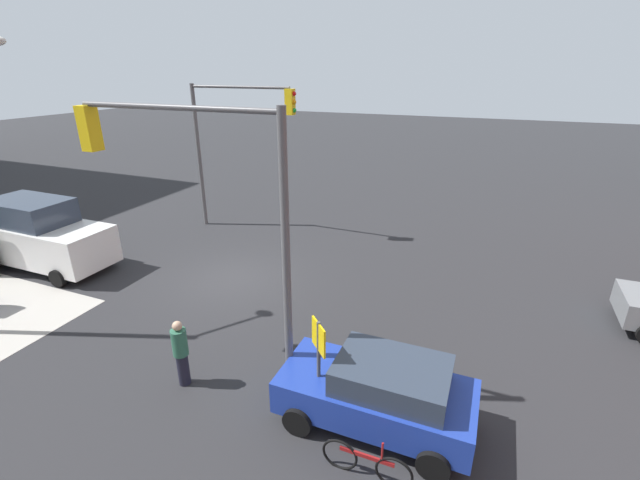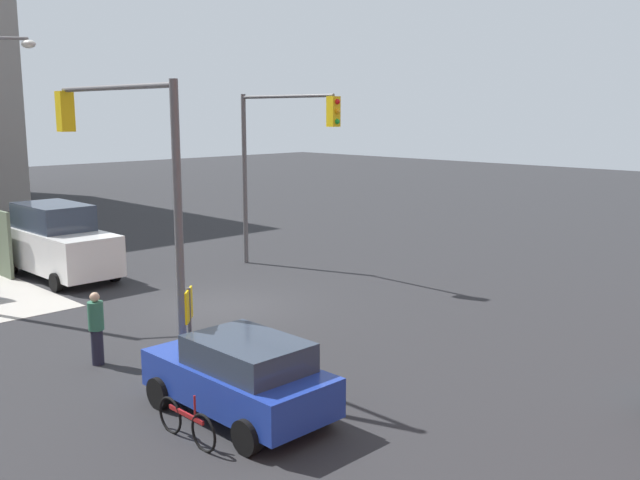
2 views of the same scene
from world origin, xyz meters
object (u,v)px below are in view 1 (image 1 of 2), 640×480
(traffic_signal_se_corner, at_px, (233,130))
(bicycle_at_crosswalk, at_px, (366,463))
(sedan_blue, at_px, (379,392))
(pedestrian_crossing, at_px, (181,352))
(traffic_signal_nw_corner, at_px, (201,195))
(van_white_delivery, at_px, (41,235))

(traffic_signal_se_corner, height_order, bicycle_at_crosswalk, traffic_signal_se_corner)
(sedan_blue, distance_m, pedestrian_crossing, 4.69)
(traffic_signal_nw_corner, height_order, traffic_signal_se_corner, same)
(traffic_signal_nw_corner, bearing_deg, sedan_blue, 178.05)
(traffic_signal_nw_corner, relative_size, van_white_delivery, 1.20)
(pedestrian_crossing, height_order, bicycle_at_crosswalk, pedestrian_crossing)
(traffic_signal_se_corner, relative_size, van_white_delivery, 1.20)
(traffic_signal_se_corner, relative_size, sedan_blue, 1.60)
(sedan_blue, bearing_deg, van_white_delivery, -11.56)
(van_white_delivery, xyz_separation_m, pedestrian_crossing, (-9.24, 3.40, -0.37))
(traffic_signal_se_corner, relative_size, pedestrian_crossing, 3.73)
(sedan_blue, height_order, van_white_delivery, van_white_delivery)
(sedan_blue, bearing_deg, traffic_signal_nw_corner, -1.95)
(traffic_signal_se_corner, height_order, sedan_blue, traffic_signal_se_corner)
(van_white_delivery, bearing_deg, sedan_blue, 168.44)
(traffic_signal_se_corner, relative_size, bicycle_at_crosswalk, 3.71)
(traffic_signal_nw_corner, relative_size, pedestrian_crossing, 3.73)
(van_white_delivery, bearing_deg, traffic_signal_se_corner, -126.55)
(van_white_delivery, xyz_separation_m, bicycle_at_crosswalk, (-14.04, 4.20, -0.93))
(van_white_delivery, height_order, bicycle_at_crosswalk, van_white_delivery)
(traffic_signal_se_corner, bearing_deg, traffic_signal_nw_corner, 119.43)
(traffic_signal_nw_corner, distance_m, sedan_blue, 5.61)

